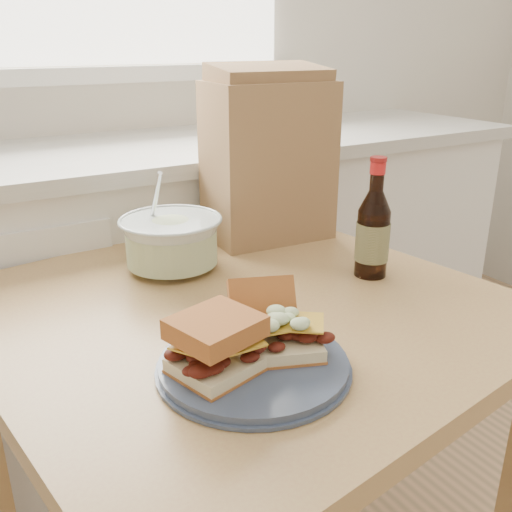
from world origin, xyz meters
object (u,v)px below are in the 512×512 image
dining_table (240,354)px  plate (254,365)px  beer_bottle (373,232)px  coleslaw_bowl (172,244)px  paper_bag (268,162)px

dining_table → plate: (-0.10, -0.22, 0.12)m
dining_table → plate: plate is taller
beer_bottle → dining_table: bearing=163.7°
coleslaw_bowl → beer_bottle: beer_bottle is taller
dining_table → coleslaw_bowl: coleslaw_bowl is taller
coleslaw_bowl → beer_bottle: 0.42m
beer_bottle → coleslaw_bowl: bearing=132.3°
dining_table → beer_bottle: beer_bottle is taller
dining_table → coleslaw_bowl: size_ratio=4.75×
plate → coleslaw_bowl: size_ratio=1.30×
beer_bottle → paper_bag: bearing=86.6°
beer_bottle → paper_bag: (-0.05, 0.33, 0.09)m
beer_bottle → paper_bag: size_ratio=0.66×
dining_table → coleslaw_bowl: bearing=91.7°
coleslaw_bowl → beer_bottle: bearing=-35.9°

